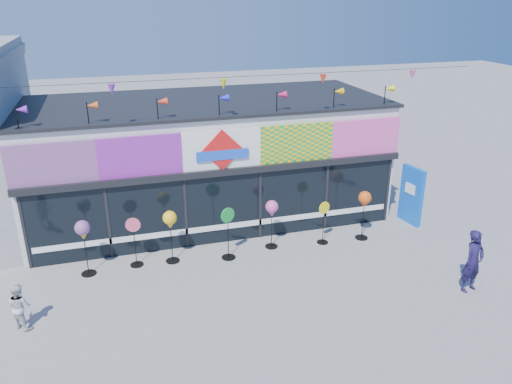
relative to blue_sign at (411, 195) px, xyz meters
name	(u,v)px	position (x,y,z in m)	size (l,w,h in m)	color
ground	(254,299)	(-6.53, -3.02, -1.01)	(80.00, 80.00, 0.00)	gray
kite_shop	(207,158)	(-6.53, 2.92, 1.03)	(16.00, 5.70, 5.31)	silver
blue_sign	(411,195)	(0.00, 0.00, 0.00)	(0.31, 1.02, 2.01)	blue
spinner_0	(83,232)	(-10.70, -0.46, 0.33)	(0.42, 0.42, 1.68)	black
spinner_1	(135,241)	(-9.35, -0.34, -0.20)	(0.43, 0.39, 1.53)	black
spinner_2	(170,222)	(-8.30, -0.41, 0.30)	(0.41, 0.41, 1.64)	black
spinner_3	(228,232)	(-6.65, -0.69, -0.14)	(0.44, 0.42, 1.65)	black
spinner_4	(272,210)	(-5.18, -0.39, 0.26)	(0.40, 0.40, 1.59)	black
spinner_5	(324,221)	(-3.51, -0.58, -0.26)	(0.39, 0.36, 1.42)	black
spinner_6	(365,201)	(-2.16, -0.66, 0.30)	(0.42, 0.42, 1.65)	black
adult_man	(473,261)	(-0.83, -4.23, -0.14)	(0.64, 0.42, 1.75)	#181238
child	(20,306)	(-12.17, -2.55, -0.43)	(0.57, 0.33, 1.17)	silver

